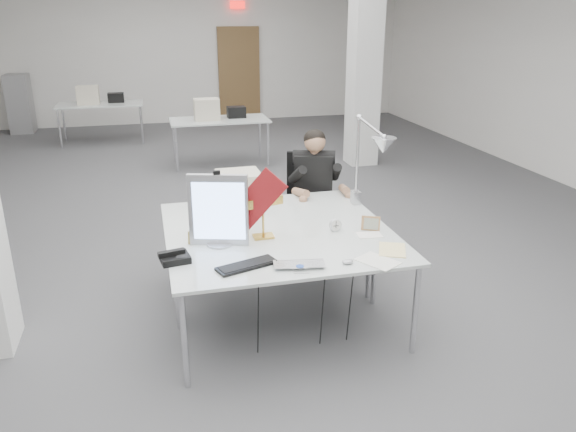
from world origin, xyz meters
name	(u,v)px	position (x,y,z in m)	size (l,w,h in m)	color
room_shell	(236,81)	(0.04, 0.13, 1.69)	(10.04, 14.04, 3.24)	#454547
desk_main	(292,253)	(0.00, -2.50, 0.74)	(1.80, 0.90, 0.03)	silver
desk_second	(266,213)	(0.00, -1.60, 0.74)	(1.80, 0.90, 0.03)	silver
bg_desk_a	(219,120)	(0.20, 3.00, 0.74)	(1.60, 0.80, 0.03)	silver
bg_desk_b	(100,104)	(-1.80, 5.20, 0.74)	(1.60, 0.80, 0.03)	silver
filing_cabinet	(20,104)	(-3.50, 6.65, 0.60)	(0.45, 0.55, 1.20)	gray
office_chair	(312,212)	(0.63, -0.93, 0.47)	(0.46, 0.46, 0.94)	black
seated_person	(314,173)	(0.63, -0.98, 0.90)	(0.43, 0.54, 0.81)	black
monitor	(218,210)	(-0.50, -2.23, 1.03)	(0.45, 0.04, 0.56)	#AAA9AE
pennant	(255,202)	(-0.22, -2.26, 1.09)	(0.52, 0.01, 0.22)	maroon
keyboard	(247,266)	(-0.37, -2.67, 0.77)	(0.43, 0.14, 0.02)	black
laptop	(300,268)	(-0.02, -2.82, 0.77)	(0.36, 0.23, 0.03)	#ABACB0
mouse	(348,262)	(0.33, -2.80, 0.77)	(0.08, 0.05, 0.03)	#B3B3B8
bankers_lamp	(263,217)	(-0.15, -2.17, 0.92)	(0.30, 0.12, 0.34)	gold
desk_phone	(175,258)	(-0.85, -2.46, 0.78)	(0.20, 0.18, 0.05)	black
picture_frame_left	(196,238)	(-0.67, -2.17, 0.80)	(0.12, 0.01, 0.10)	#AC934A
picture_frame_right	(371,223)	(0.73, -2.24, 0.81)	(0.15, 0.01, 0.12)	#B07C4C
desk_clock	(335,225)	(0.45, -2.18, 0.81)	(0.10, 0.10, 0.03)	silver
paper_stack_a	(378,261)	(0.55, -2.82, 0.76)	(0.20, 0.29, 0.01)	white
paper_stack_b	(392,250)	(0.73, -2.66, 0.76)	(0.19, 0.27, 0.01)	#F5DF92
paper_stack_c	(369,235)	(0.68, -2.34, 0.76)	(0.19, 0.14, 0.01)	white
beige_monitor	(239,192)	(-0.22, -1.50, 0.93)	(0.37, 0.35, 0.35)	#C0B89F
architect_lamp	(368,166)	(0.85, -1.82, 1.18)	(0.22, 0.66, 0.84)	silver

